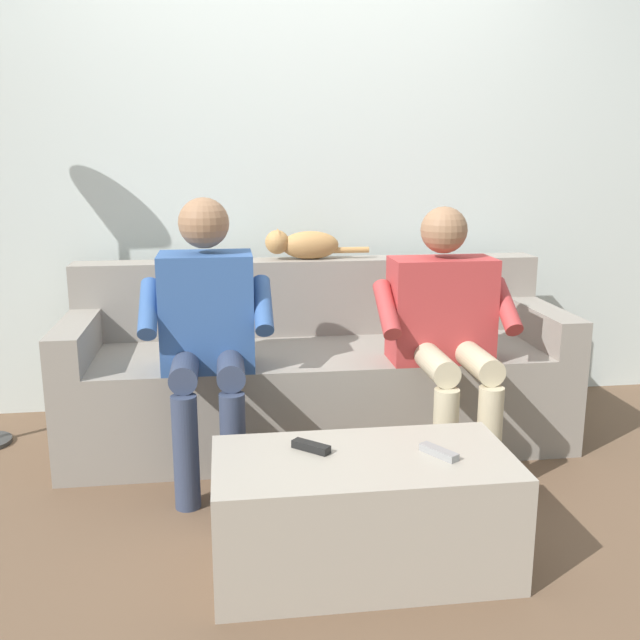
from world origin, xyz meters
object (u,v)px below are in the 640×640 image
object	(u,v)px
person_right_seated	(207,322)
cat_on_backrest	(303,244)
coffee_table	(363,512)
person_left_seated	(446,322)
remote_gray	(439,452)
couch	(317,376)
remote_black	(311,447)

from	to	relation	value
person_right_seated	cat_on_backrest	distance (m)	0.81
coffee_table	person_left_seated	xyz separation A→B (m)	(-0.50, -0.76, 0.45)
remote_gray	couch	bearing A→B (deg)	160.12
person_left_seated	person_right_seated	bearing A→B (deg)	-1.83
person_right_seated	cat_on_backrest	world-z (taller)	person_right_seated
couch	remote_gray	bearing A→B (deg)	101.61
couch	coffee_table	xyz separation A→B (m)	(0.00, 1.15, -0.11)
coffee_table	person_right_seated	xyz separation A→B (m)	(0.50, -0.79, 0.47)
cat_on_backrest	remote_black	distance (m)	1.43
remote_gray	coffee_table	bearing A→B (deg)	-127.35
coffee_table	cat_on_backrest	world-z (taller)	cat_on_backrest
person_left_seated	remote_black	xyz separation A→B (m)	(0.66, 0.68, -0.24)
coffee_table	couch	bearing A→B (deg)	-90.00
couch	remote_gray	world-z (taller)	couch
couch	person_right_seated	distance (m)	0.72
person_left_seated	remote_black	bearing A→B (deg)	45.88
cat_on_backrest	person_right_seated	bearing A→B (deg)	52.63
coffee_table	remote_black	bearing A→B (deg)	-24.09
cat_on_backrest	remote_black	xyz separation A→B (m)	(0.13, 1.33, -0.50)
coffee_table	person_left_seated	bearing A→B (deg)	-123.57
remote_gray	person_left_seated	bearing A→B (deg)	130.07
person_left_seated	person_right_seated	xyz separation A→B (m)	(1.00, -0.03, 0.03)
coffee_table	person_right_seated	world-z (taller)	person_right_seated
coffee_table	remote_gray	size ratio (longest dim) A/B	6.91
cat_on_backrest	remote_black	bearing A→B (deg)	84.52
person_left_seated	remote_gray	distance (m)	0.86
coffee_table	person_right_seated	size ratio (longest dim) A/B	0.83
person_right_seated	remote_black	distance (m)	0.84
couch	person_left_seated	bearing A→B (deg)	141.88
couch	cat_on_backrest	distance (m)	0.65
couch	person_right_seated	xyz separation A→B (m)	(0.50, 0.36, 0.37)
remote_gray	remote_black	distance (m)	0.41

